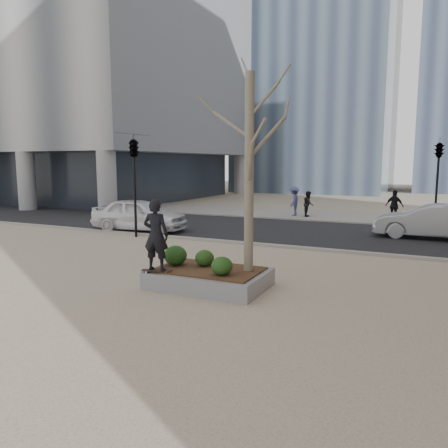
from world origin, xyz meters
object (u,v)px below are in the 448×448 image
at_px(skateboarder, 156,235).
at_px(police_car, 139,215).
at_px(skateboard, 157,271).
at_px(planter, 209,279).

xyz_separation_m(skateboarder, police_car, (-6.22, 7.82, -0.65)).
bearing_deg(skateboard, police_car, 110.03).
relative_size(planter, skateboarder, 1.63).
height_order(skateboard, police_car, police_car).
xyz_separation_m(planter, police_car, (-7.32, 7.00, 0.58)).
bearing_deg(planter, police_car, 136.27).
xyz_separation_m(planter, skateboarder, (-1.10, -0.82, 1.22)).
distance_m(skateboarder, police_car, 10.01).
bearing_deg(skateboarder, planter, -151.91).
distance_m(planter, skateboard, 1.39).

